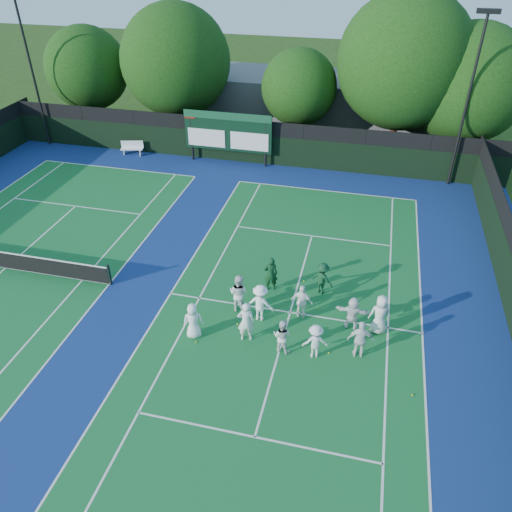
% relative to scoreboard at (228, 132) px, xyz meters
% --- Properties ---
extents(ground, '(120.00, 120.00, 0.00)m').
position_rel_scoreboard_xyz_m(ground, '(7.01, -15.59, -2.19)').
color(ground, '#1F3A0F').
rests_on(ground, ground).
extents(court_apron, '(34.00, 32.00, 0.01)m').
position_rel_scoreboard_xyz_m(court_apron, '(1.01, -14.59, -2.19)').
color(court_apron, navy).
rests_on(court_apron, ground).
extents(near_court, '(11.05, 23.85, 0.01)m').
position_rel_scoreboard_xyz_m(near_court, '(7.01, -14.59, -2.18)').
color(near_court, '#135E29').
rests_on(near_court, ground).
extents(left_court, '(11.05, 23.85, 0.01)m').
position_rel_scoreboard_xyz_m(left_court, '(-6.99, -14.59, -2.18)').
color(left_court, '#135E29').
rests_on(left_court, ground).
extents(back_fence, '(34.00, 0.08, 3.00)m').
position_rel_scoreboard_xyz_m(back_fence, '(1.01, 0.41, -0.83)').
color(back_fence, black).
rests_on(back_fence, ground).
extents(scoreboard, '(6.00, 0.21, 3.55)m').
position_rel_scoreboard_xyz_m(scoreboard, '(0.00, 0.00, 0.00)').
color(scoreboard, black).
rests_on(scoreboard, ground).
extents(clubhouse, '(18.00, 6.00, 4.00)m').
position_rel_scoreboard_xyz_m(clubhouse, '(5.01, 8.41, -0.19)').
color(clubhouse, '#5B5C60').
rests_on(clubhouse, ground).
extents(light_pole_left, '(1.20, 0.30, 10.12)m').
position_rel_scoreboard_xyz_m(light_pole_left, '(-13.99, 0.11, 4.11)').
color(light_pole_left, black).
rests_on(light_pole_left, ground).
extents(light_pole_right, '(1.20, 0.30, 10.12)m').
position_rel_scoreboard_xyz_m(light_pole_right, '(14.51, 0.11, 4.11)').
color(light_pole_right, black).
rests_on(light_pole_right, ground).
extents(tennis_net, '(11.30, 0.10, 1.10)m').
position_rel_scoreboard_xyz_m(tennis_net, '(-6.99, -14.59, -1.70)').
color(tennis_net, black).
rests_on(tennis_net, ground).
extents(bench, '(1.62, 0.80, 0.99)m').
position_rel_scoreboard_xyz_m(bench, '(-7.08, -0.21, -1.66)').
color(bench, white).
rests_on(bench, ground).
extents(tree_a, '(6.11, 6.11, 7.76)m').
position_rel_scoreboard_xyz_m(tree_a, '(-11.91, 3.99, 2.35)').
color(tree_a, black).
rests_on(tree_a, ground).
extents(tree_b, '(7.80, 7.80, 9.53)m').
position_rel_scoreboard_xyz_m(tree_b, '(-4.74, 3.99, 3.23)').
color(tree_b, black).
rests_on(tree_b, ground).
extents(tree_c, '(5.23, 5.23, 6.97)m').
position_rel_scoreboard_xyz_m(tree_c, '(4.22, 3.99, 2.02)').
color(tree_c, black).
rests_on(tree_c, ground).
extents(tree_d, '(8.65, 8.65, 10.77)m').
position_rel_scoreboard_xyz_m(tree_d, '(10.97, 3.99, 4.02)').
color(tree_d, black).
rests_on(tree_d, ground).
extents(tree_e, '(7.56, 7.56, 9.05)m').
position_rel_scoreboard_xyz_m(tree_e, '(15.13, 3.99, 2.88)').
color(tree_e, black).
rests_on(tree_e, ground).
extents(tennis_ball_0, '(0.07, 0.07, 0.07)m').
position_rel_scoreboard_xyz_m(tennis_ball_0, '(3.68, -17.29, -2.16)').
color(tennis_ball_0, '#BBC417').
rests_on(tennis_ball_0, ground).
extents(tennis_ball_1, '(0.07, 0.07, 0.07)m').
position_rel_scoreboard_xyz_m(tennis_ball_1, '(7.23, -12.26, -2.16)').
color(tennis_ball_1, '#BBC417').
rests_on(tennis_ball_1, ground).
extents(tennis_ball_2, '(0.07, 0.07, 0.07)m').
position_rel_scoreboard_xyz_m(tennis_ball_2, '(12.05, -18.00, -2.16)').
color(tennis_ball_2, '#BBC417').
rests_on(tennis_ball_2, ground).
extents(tennis_ball_3, '(0.07, 0.07, 0.07)m').
position_rel_scoreboard_xyz_m(tennis_ball_3, '(5.02, -15.87, -2.16)').
color(tennis_ball_3, '#BBC417').
rests_on(tennis_ball_3, ground).
extents(tennis_ball_4, '(0.07, 0.07, 0.07)m').
position_rel_scoreboard_xyz_m(tennis_ball_4, '(8.13, -14.06, -2.16)').
color(tennis_ball_4, '#BBC417').
rests_on(tennis_ball_4, ground).
extents(tennis_ball_5, '(0.07, 0.07, 0.07)m').
position_rel_scoreboard_xyz_m(tennis_ball_5, '(8.92, -16.63, -2.16)').
color(tennis_ball_5, '#BBC417').
rests_on(tennis_ball_5, ground).
extents(player_front_0, '(0.91, 0.73, 1.62)m').
position_rel_scoreboard_xyz_m(player_front_0, '(3.50, -16.92, -1.38)').
color(player_front_0, white).
rests_on(player_front_0, ground).
extents(player_front_1, '(0.76, 0.60, 1.84)m').
position_rel_scoreboard_xyz_m(player_front_1, '(5.58, -16.60, -1.27)').
color(player_front_1, white).
rests_on(player_front_1, ground).
extents(player_front_2, '(0.82, 0.69, 1.50)m').
position_rel_scoreboard_xyz_m(player_front_2, '(7.09, -16.88, -1.44)').
color(player_front_2, silver).
rests_on(player_front_2, ground).
extents(player_front_3, '(1.08, 0.78, 1.51)m').
position_rel_scoreboard_xyz_m(player_front_3, '(8.37, -16.88, -1.44)').
color(player_front_3, silver).
rests_on(player_front_3, ground).
extents(player_front_4, '(1.05, 0.55, 1.70)m').
position_rel_scoreboard_xyz_m(player_front_4, '(10.03, -16.47, -1.34)').
color(player_front_4, white).
rests_on(player_front_4, ground).
extents(player_back_0, '(1.02, 0.87, 1.80)m').
position_rel_scoreboard_xyz_m(player_back_0, '(4.82, -14.90, -1.29)').
color(player_back_0, silver).
rests_on(player_back_0, ground).
extents(player_back_1, '(1.17, 0.74, 1.73)m').
position_rel_scoreboard_xyz_m(player_back_1, '(5.85, -15.28, -1.33)').
color(player_back_1, white).
rests_on(player_back_1, ground).
extents(player_back_2, '(0.98, 0.52, 1.60)m').
position_rel_scoreboard_xyz_m(player_back_2, '(7.51, -14.72, -1.39)').
color(player_back_2, white).
rests_on(player_back_2, ground).
extents(player_back_3, '(1.41, 0.47, 1.51)m').
position_rel_scoreboard_xyz_m(player_back_3, '(9.61, -14.90, -1.44)').
color(player_back_3, white).
rests_on(player_back_3, ground).
extents(player_back_4, '(0.95, 0.70, 1.79)m').
position_rel_scoreboard_xyz_m(player_back_4, '(10.69, -14.88, -1.30)').
color(player_back_4, silver).
rests_on(player_back_4, ground).
extents(coach_left, '(0.73, 0.60, 1.72)m').
position_rel_scoreboard_xyz_m(coach_left, '(5.84, -13.18, -1.33)').
color(coach_left, '#0E361A').
rests_on(coach_left, ground).
extents(coach_right, '(1.16, 0.93, 1.56)m').
position_rel_scoreboard_xyz_m(coach_right, '(8.11, -12.87, -1.41)').
color(coach_right, '#0F3A1E').
rests_on(coach_right, ground).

